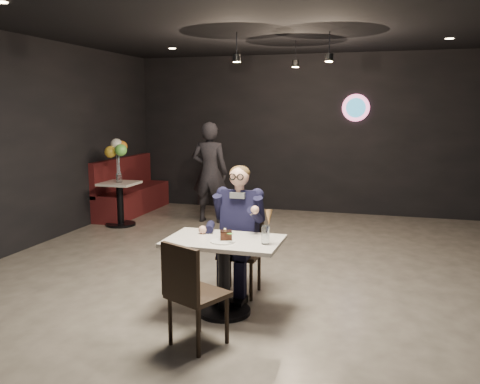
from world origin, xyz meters
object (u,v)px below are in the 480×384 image
(chair_near, at_px, (198,293))
(booth_bench, at_px, (132,186))
(balloon_vase, at_px, (119,178))
(passerby, at_px, (210,172))
(seated_man, at_px, (240,229))
(chair_far, at_px, (240,253))
(main_table, at_px, (224,276))
(side_table, at_px, (120,205))
(sundae_glass, at_px, (265,235))

(chair_near, bearing_deg, booth_bench, 148.40)
(balloon_vase, relative_size, passerby, 0.09)
(seated_man, bearing_deg, chair_far, 116.57)
(chair_far, bearing_deg, main_table, -90.00)
(chair_far, height_order, seated_man, seated_man)
(chair_near, distance_m, balloon_vase, 4.78)
(main_table, relative_size, booth_bench, 0.52)
(chair_far, relative_size, chair_near, 1.00)
(side_table, xyz_separation_m, balloon_vase, (0.00, 0.00, 0.46))
(chair_near, relative_size, seated_man, 0.64)
(seated_man, relative_size, side_table, 1.99)
(passerby, bearing_deg, chair_far, 112.41)
(seated_man, xyz_separation_m, side_table, (-2.89, 2.55, -0.36))
(seated_man, bearing_deg, booth_bench, 132.01)
(seated_man, relative_size, booth_bench, 0.68)
(sundae_glass, height_order, side_table, sundae_glass)
(sundae_glass, height_order, passerby, passerby)
(chair_far, height_order, balloon_vase, chair_far)
(chair_near, distance_m, side_table, 4.77)
(booth_bench, relative_size, side_table, 2.93)
(seated_man, bearing_deg, side_table, 138.66)
(main_table, relative_size, sundae_glass, 6.46)
(chair_near, distance_m, seated_man, 1.27)
(chair_far, xyz_separation_m, booth_bench, (-3.19, 3.55, 0.07))
(sundae_glass, relative_size, passerby, 0.10)
(balloon_vase, xyz_separation_m, passerby, (1.38, 0.71, 0.06))
(seated_man, relative_size, sundae_glass, 8.45)
(sundae_glass, bearing_deg, side_table, 136.49)
(main_table, height_order, chair_far, chair_far)
(seated_man, xyz_separation_m, sundae_glass, (0.42, -0.60, 0.12))
(seated_man, height_order, balloon_vase, seated_man)
(main_table, bearing_deg, passerby, 111.68)
(booth_bench, height_order, passerby, passerby)
(main_table, xyz_separation_m, passerby, (-1.51, 3.81, 0.51))
(main_table, height_order, balloon_vase, balloon_vase)
(chair_near, xyz_separation_m, balloon_vase, (-2.89, 3.79, 0.37))
(sundae_glass, relative_size, balloon_vase, 1.11)
(chair_near, bearing_deg, chair_far, 114.70)
(main_table, height_order, chair_near, chair_near)
(side_table, distance_m, balloon_vase, 0.46)
(booth_bench, bearing_deg, sundae_glass, -48.91)
(balloon_vase, bearing_deg, seated_man, -41.34)
(chair_near, distance_m, sundae_glass, 0.85)
(booth_bench, xyz_separation_m, side_table, (0.30, -1.00, -0.17))
(seated_man, xyz_separation_m, booth_bench, (-3.19, 3.55, -0.19))
(side_table, relative_size, passerby, 0.41)
(sundae_glass, bearing_deg, booth_bench, 131.09)
(main_table, height_order, seated_man, seated_man)
(sundae_glass, distance_m, booth_bench, 5.51)
(side_table, bearing_deg, booth_bench, 106.70)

